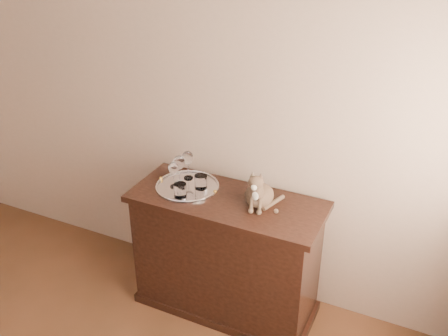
% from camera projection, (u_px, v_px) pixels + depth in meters
% --- Properties ---
extents(wall_back, '(4.00, 0.10, 2.70)m').
position_uv_depth(wall_back, '(164.00, 91.00, 3.26)').
color(wall_back, tan).
rests_on(wall_back, ground).
extents(sideboard, '(1.20, 0.50, 0.85)m').
position_uv_depth(sideboard, '(226.00, 255.00, 3.22)').
color(sideboard, black).
rests_on(sideboard, ground).
extents(tray, '(0.40, 0.40, 0.01)m').
position_uv_depth(tray, '(187.00, 187.00, 3.14)').
color(tray, silver).
rests_on(tray, sideboard).
extents(wine_glass_b, '(0.07, 0.07, 0.19)m').
position_uv_depth(wine_glass_b, '(188.00, 165.00, 3.19)').
color(wine_glass_b, white).
rests_on(wine_glass_b, tray).
extents(wine_glass_c, '(0.07, 0.07, 0.17)m').
position_uv_depth(wine_glass_c, '(174.00, 174.00, 3.10)').
color(wine_glass_c, silver).
rests_on(wine_glass_c, tray).
extents(wine_glass_d, '(0.08, 0.08, 0.20)m').
position_uv_depth(wine_glass_d, '(179.00, 170.00, 3.13)').
color(wine_glass_d, silver).
rests_on(wine_glass_d, tray).
extents(tumbler_b, '(0.08, 0.08, 0.09)m').
position_uv_depth(tumbler_b, '(180.00, 190.00, 3.01)').
color(tumbler_b, white).
rests_on(tumbler_b, tray).
extents(tumbler_c, '(0.08, 0.08, 0.09)m').
position_uv_depth(tumbler_c, '(201.00, 182.00, 3.10)').
color(tumbler_c, silver).
rests_on(tumbler_c, tray).
extents(cat, '(0.29, 0.27, 0.26)m').
position_uv_depth(cat, '(260.00, 185.00, 2.90)').
color(cat, brown).
rests_on(cat, sideboard).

